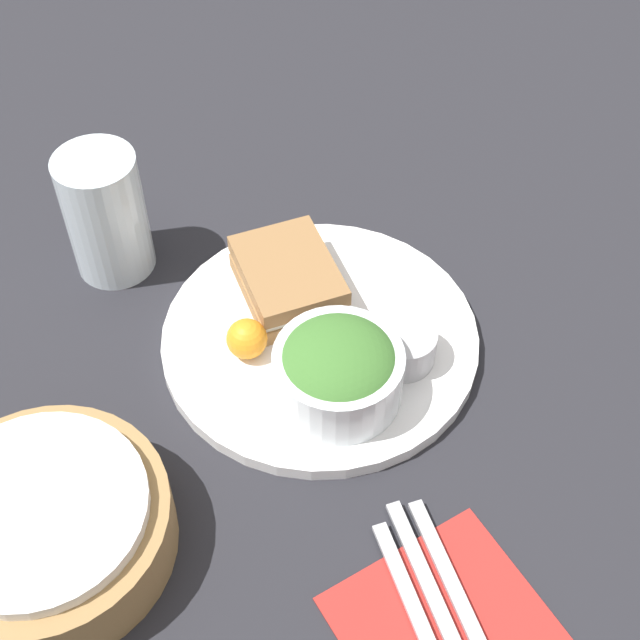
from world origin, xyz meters
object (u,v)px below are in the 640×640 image
object	(u,v)px
knife	(442,617)
spoon	(420,624)
salad_bowl	(338,369)
drink_glass	(106,214)
bread_basket	(46,527)
plate	(320,338)
sandwich	(292,277)
fork	(463,610)
dressing_cup	(403,346)

from	to	relation	value
knife	spoon	bearing A→B (deg)	-90.00
salad_bowl	knife	xyz separation A→B (m)	(-0.22, 0.04, -0.04)
drink_glass	bread_basket	xyz separation A→B (m)	(-0.27, 0.17, -0.04)
plate	spoon	xyz separation A→B (m)	(-0.28, 0.08, -0.00)
knife	drink_glass	bearing A→B (deg)	-160.20
sandwich	knife	distance (m)	0.35
plate	fork	distance (m)	0.29
salad_bowl	bread_basket	bearing A→B (deg)	90.75
plate	sandwich	distance (m)	0.07
sandwich	knife	size ratio (longest dim) A/B	0.62
knife	spoon	distance (m)	0.02
sandwich	drink_glass	xyz separation A→B (m)	(0.14, 0.13, 0.03)
dressing_cup	fork	distance (m)	0.24
salad_bowl	spoon	distance (m)	0.22
salad_bowl	drink_glass	distance (m)	0.29
salad_bowl	dressing_cup	world-z (taller)	salad_bowl
drink_glass	fork	distance (m)	0.50
sandwich	drink_glass	distance (m)	0.20
dressing_cup	knife	distance (m)	0.25
knife	spoon	size ratio (longest dim) A/B	1.17
fork	bread_basket	bearing A→B (deg)	-118.61
dressing_cup	spoon	distance (m)	0.25
drink_glass	bread_basket	world-z (taller)	drink_glass
plate	dressing_cup	xyz separation A→B (m)	(-0.06, -0.05, 0.03)
sandwich	spoon	distance (m)	0.35
sandwich	drink_glass	size ratio (longest dim) A/B	0.93
dressing_cup	bread_basket	size ratio (longest dim) A/B	0.30
salad_bowl	bread_basket	distance (m)	0.27
knife	fork	bearing A→B (deg)	90.00
salad_bowl	fork	bearing A→B (deg)	174.44
knife	spoon	xyz separation A→B (m)	(0.00, 0.02, 0.00)
salad_bowl	knife	size ratio (longest dim) A/B	0.57
plate	spoon	bearing A→B (deg)	164.38
knife	dressing_cup	bearing A→B (deg)	165.09
salad_bowl	dressing_cup	size ratio (longest dim) A/B	1.92
knife	spoon	world-z (taller)	same
plate	knife	size ratio (longest dim) A/B	1.49
salad_bowl	dressing_cup	xyz separation A→B (m)	(0.00, -0.07, -0.02)
fork	spoon	bearing A→B (deg)	-90.00
spoon	drink_glass	bearing A→B (deg)	-162.20
spoon	fork	bearing A→B (deg)	90.00
fork	knife	bearing A→B (deg)	-90.00
drink_glass	knife	distance (m)	0.50
plate	fork	world-z (taller)	plate
bread_basket	knife	bearing A→B (deg)	-132.25
sandwich	spoon	size ratio (longest dim) A/B	0.73
salad_bowl	drink_glass	bearing A→B (deg)	21.19
salad_bowl	spoon	size ratio (longest dim) A/B	0.67
salad_bowl	bread_basket	xyz separation A→B (m)	(-0.00, 0.27, -0.02)
drink_glass	knife	xyz separation A→B (m)	(-0.49, -0.07, -0.06)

